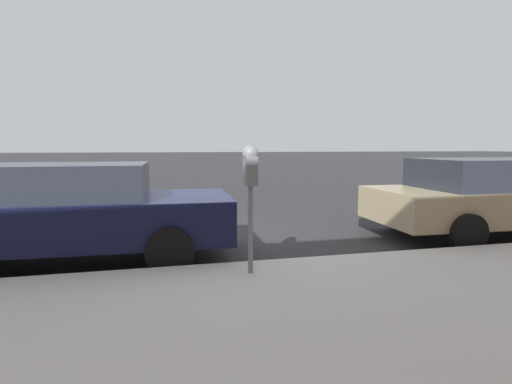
{
  "coord_description": "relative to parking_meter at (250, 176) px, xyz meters",
  "views": [
    {
      "loc": [
        -7.24,
        0.35,
        1.69
      ],
      "look_at": [
        -2.59,
        -0.77,
        1.15
      ],
      "focal_mm": 28.0,
      "sensor_mm": 36.0,
      "label": 1
    }
  ],
  "objects": [
    {
      "name": "ground_plane",
      "position": [
        2.68,
        0.67,
        -1.34
      ],
      "size": [
        220.0,
        220.0,
        0.0
      ],
      "primitive_type": "plane",
      "color": "#2B2B2D"
    },
    {
      "name": "parking_meter",
      "position": [
        0.0,
        0.0,
        0.0
      ],
      "size": [
        0.21,
        0.19,
        1.53
      ],
      "color": "gray",
      "rests_on": "sidewalk"
    },
    {
      "name": "car_navy",
      "position": [
        1.62,
        2.41,
        -0.57
      ],
      "size": [
        2.12,
        4.76,
        1.45
      ],
      "rotation": [
        0.0,
        0.0,
        3.11
      ],
      "color": "#14193D",
      "rests_on": "ground_plane"
    },
    {
      "name": "car_tan",
      "position": [
        1.62,
        -5.21,
        -0.57
      ],
      "size": [
        2.24,
        5.04,
        1.47
      ],
      "rotation": [
        0.0,
        0.0,
        3.11
      ],
      "color": "tan",
      "rests_on": "ground_plane"
    }
  ]
}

